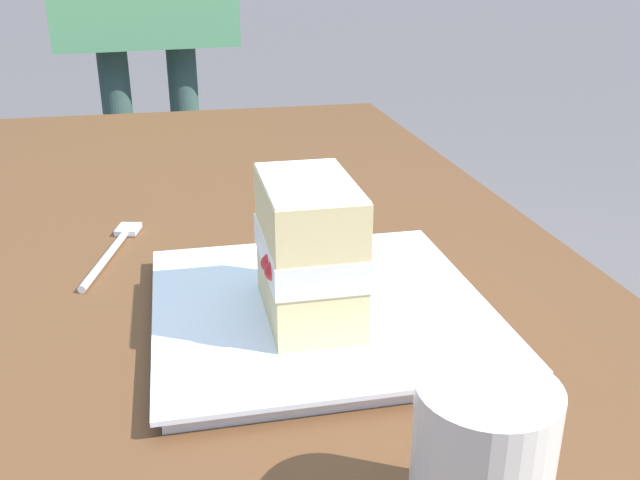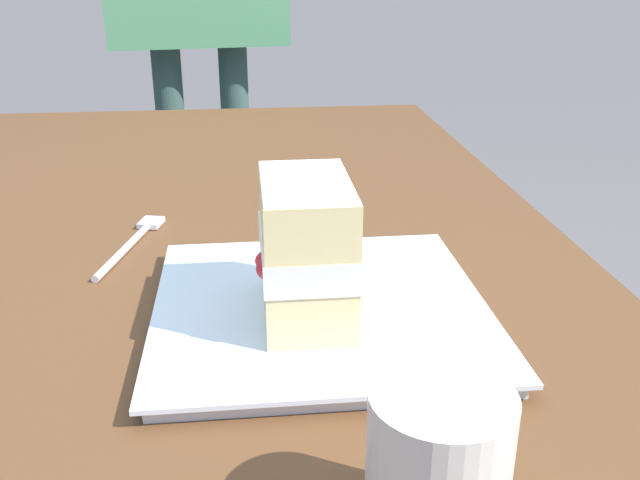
% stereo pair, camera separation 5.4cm
% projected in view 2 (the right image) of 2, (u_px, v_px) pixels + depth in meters
% --- Properties ---
extents(patio_table, '(1.59, 0.89, 0.68)m').
position_uv_depth(patio_table, '(168.00, 347.00, 0.73)').
color(patio_table, brown).
rests_on(patio_table, ground).
extents(dessert_plate, '(0.29, 0.29, 0.02)m').
position_uv_depth(dessert_plate, '(320.00, 310.00, 0.61)').
color(dessert_plate, white).
rests_on(dessert_plate, patio_table).
extents(cake_slice, '(0.12, 0.09, 0.12)m').
position_uv_depth(cake_slice, '(306.00, 249.00, 0.57)').
color(cake_slice, '#EAD18C').
rests_on(cake_slice, dessert_plate).
extents(dessert_fork, '(0.17, 0.06, 0.01)m').
position_uv_depth(dessert_fork, '(133.00, 241.00, 0.77)').
color(dessert_fork, silver).
rests_on(dessert_fork, patio_table).
extents(coffee_cup, '(0.08, 0.08, 0.09)m').
position_uv_depth(coffee_cup, '(438.00, 468.00, 0.37)').
color(coffee_cup, silver).
rests_on(coffee_cup, patio_table).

